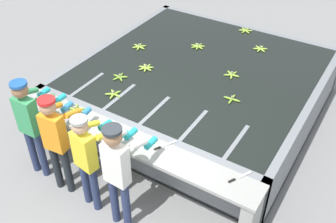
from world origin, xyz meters
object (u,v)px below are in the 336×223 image
(worker_2, at_px, (87,155))
(banana_bunch_floating_1, at_px, (232,99))
(worker_3, at_px, (118,168))
(banana_bunch_floating_0, at_px, (114,94))
(banana_bunch_floating_5, at_px, (146,68))
(banana_bunch_floating_6, at_px, (198,46))
(banana_bunch_floating_4, at_px, (232,75))
(banana_bunch_ledge_0, at_px, (75,110))
(banana_bunch_floating_3, at_px, (139,47))
(knife_1, at_px, (236,178))
(knife_0, at_px, (162,146))
(banana_bunch_floating_8, at_px, (245,30))
(banana_bunch_floating_2, at_px, (260,49))
(worker_1, at_px, (57,136))
(worker_0, at_px, (30,120))
(banana_bunch_floating_7, at_px, (120,77))

(worker_2, xyz_separation_m, banana_bunch_floating_1, (1.06, 2.15, -0.01))
(worker_3, xyz_separation_m, banana_bunch_floating_0, (-1.13, 1.33, -0.10))
(banana_bunch_floating_5, distance_m, banana_bunch_floating_6, 1.23)
(banana_bunch_floating_4, bearing_deg, banana_bunch_ledge_0, -126.23)
(banana_bunch_floating_1, distance_m, banana_bunch_floating_3, 2.30)
(banana_bunch_floating_5, relative_size, knife_1, 0.87)
(banana_bunch_floating_4, relative_size, banana_bunch_floating_5, 0.99)
(knife_0, bearing_deg, banana_bunch_floating_8, 96.40)
(banana_bunch_floating_2, xyz_separation_m, knife_0, (-0.11, -3.26, -0.01))
(banana_bunch_floating_0, bearing_deg, worker_1, -88.82)
(worker_1, bearing_deg, banana_bunch_floating_8, 79.24)
(worker_2, xyz_separation_m, banana_bunch_ledge_0, (-0.81, 0.66, -0.01))
(worker_0, xyz_separation_m, banana_bunch_floating_4, (1.87, 2.74, -0.08))
(banana_bunch_floating_6, bearing_deg, banana_bunch_floating_2, 27.20)
(banana_bunch_floating_8, xyz_separation_m, knife_1, (1.52, -3.83, -0.01))
(worker_0, relative_size, banana_bunch_floating_3, 5.90)
(banana_bunch_floating_7, bearing_deg, worker_3, -52.78)
(banana_bunch_floating_7, xyz_separation_m, banana_bunch_ledge_0, (-0.01, -1.08, 0.00))
(worker_0, relative_size, banana_bunch_floating_6, 5.94)
(worker_1, relative_size, banana_bunch_floating_3, 5.78)
(banana_bunch_floating_5, bearing_deg, banana_bunch_floating_8, 68.52)
(banana_bunch_floating_4, bearing_deg, banana_bunch_floating_3, -179.39)
(worker_3, relative_size, banana_bunch_floating_2, 6.01)
(banana_bunch_floating_0, relative_size, banana_bunch_floating_2, 0.99)
(banana_bunch_floating_0, xyz_separation_m, banana_bunch_floating_6, (0.38, 2.10, -0.00))
(worker_0, relative_size, banana_bunch_floating_7, 5.99)
(worker_3, bearing_deg, banana_bunch_floating_1, 76.70)
(worker_1, bearing_deg, banana_bunch_floating_3, 102.01)
(worker_0, distance_m, banana_bunch_floating_7, 1.70)
(worker_2, bearing_deg, banana_bunch_floating_6, 93.54)
(banana_bunch_floating_0, bearing_deg, banana_bunch_floating_3, 110.56)
(banana_bunch_floating_2, xyz_separation_m, banana_bunch_ledge_0, (-1.65, -3.27, 0.00))
(banana_bunch_floating_5, height_order, banana_bunch_floating_6, same)
(worker_1, xyz_separation_m, banana_bunch_floating_1, (1.62, 2.13, -0.06))
(worker_1, height_order, banana_bunch_floating_6, worker_1)
(banana_bunch_floating_4, distance_m, knife_0, 2.14)
(worker_3, xyz_separation_m, banana_bunch_floating_4, (0.22, 2.85, -0.10))
(banana_bunch_floating_3, relative_size, banana_bunch_floating_7, 1.02)
(banana_bunch_floating_1, distance_m, knife_1, 1.66)
(banana_bunch_floating_8, distance_m, banana_bunch_ledge_0, 4.00)
(banana_bunch_floating_0, xyz_separation_m, banana_bunch_floating_3, (-0.56, 1.50, -0.00))
(worker_1, distance_m, worker_3, 1.11)
(knife_1, bearing_deg, banana_bunch_floating_7, 157.78)
(banana_bunch_floating_2, bearing_deg, knife_0, -92.00)
(worker_2, bearing_deg, worker_1, 177.88)
(worker_0, xyz_separation_m, banana_bunch_floating_5, (0.50, 2.16, -0.08))
(banana_bunch_floating_0, distance_m, banana_bunch_ledge_0, 0.67)
(banana_bunch_floating_4, bearing_deg, banana_bunch_floating_5, -156.86)
(worker_2, relative_size, banana_bunch_floating_1, 5.55)
(banana_bunch_floating_5, bearing_deg, banana_bunch_floating_1, -2.28)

